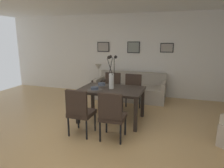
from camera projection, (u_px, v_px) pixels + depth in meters
The scene contains 18 objects.
ground_plane at pixel (93, 138), 3.81m from camera, with size 9.00×9.00×0.00m, color tan.
back_wall_panel at pixel (132, 55), 6.53m from camera, with size 9.00×0.10×2.60m, color white.
dining_table at pixel (111, 92), 4.50m from camera, with size 1.40×0.95×0.74m.
dining_chair_near_left at pixel (80, 110), 3.79m from camera, with size 0.45×0.45×0.92m.
dining_chair_near_right at pixel (112, 88), 5.46m from camera, with size 0.45×0.45×0.92m.
dining_chair_far_left at pixel (112, 114), 3.61m from camera, with size 0.45×0.45×0.92m.
dining_chair_far_right at pixel (132, 90), 5.23m from camera, with size 0.44×0.44×0.92m.
centerpiece_vase at pixel (111, 76), 4.42m from camera, with size 0.21×0.23×0.73m.
placemat_near_left at pixel (95, 90), 4.37m from camera, with size 0.32×0.32×0.01m, color #4C4742.
bowl_near_left at pixel (95, 88), 4.37m from camera, with size 0.17×0.17×0.07m.
placemat_near_right at pixel (102, 85), 4.77m from camera, with size 0.32×0.32×0.01m, color #4C4742.
bowl_near_right at pixel (102, 84), 4.76m from camera, with size 0.17×0.17×0.07m.
sofa at pixel (131, 90), 6.21m from camera, with size 2.09×0.84×0.80m.
side_table at pixel (99, 88), 6.58m from camera, with size 0.36×0.36×0.52m, color black.
table_lamp at pixel (98, 68), 6.44m from camera, with size 0.22×0.22×0.51m.
framed_picture_left at pixel (103, 47), 6.70m from camera, with size 0.41×0.03×0.32m.
framed_picture_center at pixel (134, 47), 6.39m from camera, with size 0.40×0.03×0.36m.
framed_picture_right at pixel (167, 48), 6.08m from camera, with size 0.39×0.03×0.28m.
Camera 1 is at (1.42, -3.20, 1.83)m, focal length 32.29 mm.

